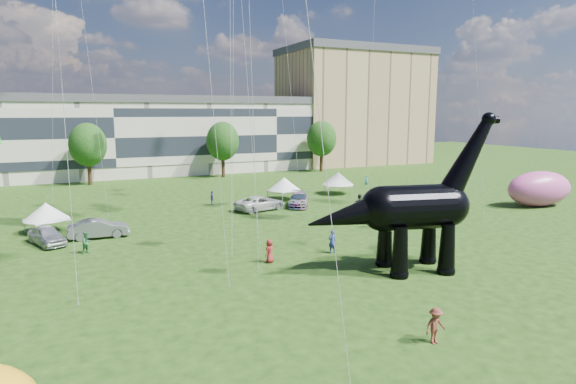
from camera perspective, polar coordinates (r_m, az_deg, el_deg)
name	(u,v)px	position (r m, az deg, el deg)	size (l,w,h in m)	color
ground	(365,299)	(28.09, 9.15, -12.44)	(220.00, 220.00, 0.00)	#16330C
terrace_row	(112,139)	(83.93, -20.15, 5.87)	(78.00, 11.00, 12.00)	beige
apartment_block	(353,109)	(102.38, 7.75, 9.71)	(28.00, 18.00, 22.00)	tan
tree_mid_left	(88,141)	(74.71, -22.66, 5.57)	(5.20, 5.20, 9.44)	#382314
tree_mid_right	(223,138)	(78.04, -7.76, 6.35)	(5.20, 5.20, 9.44)	#382314
tree_far_right	(322,136)	(85.03, 4.00, 6.66)	(5.20, 5.20, 9.44)	#382314
dinosaur_sculpture	(408,210)	(32.42, 14.09, -2.10)	(13.26, 4.95, 10.82)	black
car_silver	(47,236)	(42.76, -26.66, -4.64)	(1.77, 4.39, 1.50)	silver
car_grey	(99,228)	(43.32, -21.53, -4.05)	(1.68, 4.83, 1.59)	slate
car_white	(260,203)	(51.63, -3.32, -1.31)	(2.58, 5.60, 1.56)	silver
car_dark	(299,200)	(53.65, 1.29, -0.93)	(2.09, 5.14, 1.49)	#595960
gazebo_near	(284,184)	(57.69, -0.46, 0.96)	(4.71, 4.71, 2.68)	white
gazebo_far	(338,179)	(61.94, 5.94, 1.58)	(5.16, 5.16, 2.82)	white
gazebo_left	(46,212)	(46.94, -26.75, -2.09)	(4.95, 4.95, 2.63)	white
inflatable_pink	(539,189)	(60.42, 27.63, 0.35)	(7.91, 3.95, 3.95)	#CE509B
visitors	(244,229)	(40.24, -5.22, -4.35)	(50.17, 40.80, 1.77)	navy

